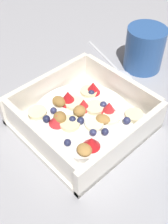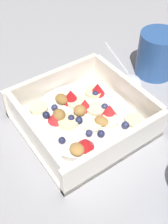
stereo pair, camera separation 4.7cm
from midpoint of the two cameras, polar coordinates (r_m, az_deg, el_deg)
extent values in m
plane|color=#9E9EA3|center=(0.50, -4.38, -1.80)|extent=(2.40, 2.40, 0.00)
cube|color=white|center=(0.49, -2.75, -2.19)|extent=(0.20, 0.20, 0.01)
cube|color=white|center=(0.53, -9.56, 5.07)|extent=(0.20, 0.01, 0.06)
cube|color=white|center=(0.43, 5.44, -6.79)|extent=(0.20, 0.01, 0.06)
cube|color=white|center=(0.52, 4.93, 4.83)|extent=(0.01, 0.18, 0.06)
cube|color=white|center=(0.44, -12.10, -6.24)|extent=(0.01, 0.18, 0.06)
cylinder|color=white|center=(0.48, -2.80, -1.29)|extent=(0.17, 0.17, 0.01)
cylinder|color=#F4EAB7|center=(0.49, -4.65, 1.68)|extent=(0.04, 0.04, 0.01)
cylinder|color=beige|center=(0.46, -5.80, -2.51)|extent=(0.04, 0.04, 0.01)
cylinder|color=beige|center=(0.51, -1.63, 4.08)|extent=(0.04, 0.04, 0.01)
cylinder|color=beige|center=(0.49, -12.23, -0.23)|extent=(0.04, 0.04, 0.01)
cylinder|color=beige|center=(0.47, 7.37, -0.79)|extent=(0.03, 0.03, 0.01)
cylinder|color=#F4EAB7|center=(0.48, -0.57, 0.78)|extent=(0.04, 0.04, 0.01)
cylinder|color=#F7EFC6|center=(0.47, 2.63, -1.37)|extent=(0.03, 0.03, 0.01)
cylinder|color=#F7EFC6|center=(0.46, -0.98, -2.77)|extent=(0.04, 0.04, 0.01)
cone|color=red|center=(0.42, -1.65, -6.35)|extent=(0.04, 0.04, 0.02)
cone|color=red|center=(0.49, -6.02, 2.87)|extent=(0.04, 0.04, 0.03)
cone|color=red|center=(0.46, -8.34, -1.66)|extent=(0.04, 0.04, 0.02)
cone|color=red|center=(0.51, -0.81, 4.90)|extent=(0.03, 0.03, 0.02)
cone|color=red|center=(0.48, -2.88, 1.45)|extent=(0.03, 0.03, 0.02)
cone|color=red|center=(0.47, 2.25, 0.71)|extent=(0.03, 0.03, 0.02)
sphere|color=#23284C|center=(0.43, -6.50, -6.36)|extent=(0.01, 0.01, 0.01)
sphere|color=navy|center=(0.46, 5.85, -1.90)|extent=(0.01, 0.01, 0.01)
sphere|color=navy|center=(0.44, -1.19, -4.34)|extent=(0.01, 0.01, 0.01)
sphere|color=#23284C|center=(0.46, -5.28, -1.66)|extent=(0.01, 0.01, 0.01)
sphere|color=#23284C|center=(0.51, -1.12, 3.80)|extent=(0.01, 0.01, 0.01)
sphere|color=#191E3D|center=(0.47, -10.51, -1.54)|extent=(0.01, 0.01, 0.01)
sphere|color=#23284C|center=(0.46, -3.64, -1.93)|extent=(0.01, 0.01, 0.01)
sphere|color=navy|center=(0.48, -9.02, 0.15)|extent=(0.01, 0.01, 0.01)
sphere|color=navy|center=(0.48, 1.17, 1.32)|extent=(0.01, 0.01, 0.01)
sphere|color=#23284C|center=(0.47, 2.45, 0.09)|extent=(0.01, 0.01, 0.01)
sphere|color=#23284C|center=(0.44, 1.73, -3.86)|extent=(0.01, 0.01, 0.01)
sphere|color=#23284C|center=(0.50, -6.08, 2.64)|extent=(0.01, 0.01, 0.01)
ellipsoid|color=olive|center=(0.49, -7.85, 2.04)|extent=(0.02, 0.03, 0.02)
ellipsoid|color=#AD7F42|center=(0.46, 0.96, -1.63)|extent=(0.03, 0.03, 0.01)
ellipsoid|color=#AD7F42|center=(0.42, -3.15, -7.85)|extent=(0.02, 0.03, 0.01)
ellipsoid|color=#AD7F42|center=(0.47, -3.43, 0.29)|extent=(0.03, 0.03, 0.02)
ellipsoid|color=olive|center=(0.47, -8.22, -0.91)|extent=(0.03, 0.03, 0.02)
ellipsoid|color=silver|center=(0.59, 5.80, 7.45)|extent=(0.04, 0.05, 0.01)
cylinder|color=silver|center=(0.65, 1.72, 11.61)|extent=(0.04, 0.12, 0.01)
cylinder|color=#2D5699|center=(0.60, 9.97, 12.49)|extent=(0.08, 0.08, 0.09)
torus|color=#2D5699|center=(0.63, 12.04, 14.27)|extent=(0.05, 0.02, 0.05)
camera|label=1|loc=(0.02, -92.87, -2.94)|focal=44.96mm
camera|label=2|loc=(0.02, 87.13, 2.94)|focal=44.96mm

